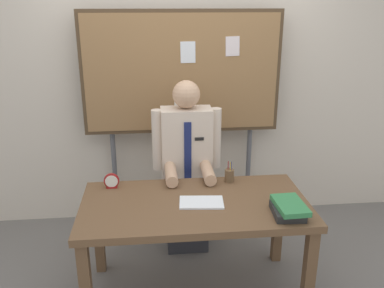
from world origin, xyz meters
name	(u,v)px	position (x,y,z in m)	size (l,w,h in m)	color
back_wall	(180,78)	(0.00, 1.24, 1.35)	(6.40, 0.08, 2.70)	beige
desk	(195,214)	(0.00, 0.00, 0.64)	(1.53, 0.79, 0.73)	brown
person	(187,174)	(0.00, 0.62, 0.67)	(0.55, 0.56, 1.44)	#2D2D33
bulletin_board	(182,76)	(0.00, 1.04, 1.41)	(1.71, 0.09, 1.95)	#4C3823
book_stack	(289,209)	(0.57, -0.23, 0.78)	(0.21, 0.29, 0.08)	#262626
open_notebook	(201,202)	(0.04, -0.02, 0.74)	(0.29, 0.18, 0.01)	white
desk_clock	(112,181)	(-0.57, 0.28, 0.78)	(0.11, 0.04, 0.11)	maroon
pen_holder	(229,175)	(0.29, 0.31, 0.78)	(0.07, 0.07, 0.16)	brown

